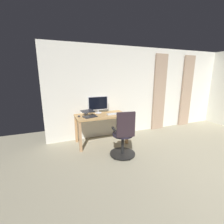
% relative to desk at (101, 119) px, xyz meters
% --- Properties ---
extents(back_room_partition, '(5.79, 0.10, 2.50)m').
position_rel_desk_xyz_m(back_room_partition, '(-1.54, -0.47, 0.61)').
color(back_room_partition, silver).
rests_on(back_room_partition, ground).
extents(curtain_left_panel, '(0.41, 0.06, 2.34)m').
position_rel_desk_xyz_m(curtain_left_panel, '(-3.17, -0.36, 0.53)').
color(curtain_left_panel, tan).
rests_on(curtain_left_panel, ground).
extents(curtain_right_panel, '(0.42, 0.06, 2.34)m').
position_rel_desk_xyz_m(curtain_right_panel, '(-2.05, -0.36, 0.53)').
color(curtain_right_panel, tan).
rests_on(curtain_right_panel, ground).
extents(desk, '(1.27, 0.65, 0.76)m').
position_rel_desk_xyz_m(desk, '(0.00, 0.00, 0.00)').
color(desk, tan).
rests_on(desk, ground).
extents(office_chair, '(0.56, 0.56, 1.03)m').
position_rel_desk_xyz_m(office_chair, '(-0.22, 0.86, -0.18)').
color(office_chair, black).
rests_on(office_chair, ground).
extents(computer_monitor, '(0.53, 0.18, 0.45)m').
position_rel_desk_xyz_m(computer_monitor, '(0.01, -0.21, 0.36)').
color(computer_monitor, silver).
rests_on(computer_monitor, desk).
extents(computer_keyboard, '(0.40, 0.13, 0.02)m').
position_rel_desk_xyz_m(computer_keyboard, '(-0.34, 0.08, 0.12)').
color(computer_keyboard, '#B7BCC1').
rests_on(computer_keyboard, desk).
extents(laptop, '(0.38, 0.38, 0.14)m').
position_rel_desk_xyz_m(laptop, '(0.32, 0.06, 0.16)').
color(laptop, '#232328').
rests_on(laptop, desk).
extents(computer_mouse, '(0.06, 0.10, 0.04)m').
position_rel_desk_xyz_m(computer_mouse, '(0.55, -0.00, 0.13)').
color(computer_mouse, '#232328').
rests_on(computer_mouse, desk).
extents(cell_phone_by_monitor, '(0.13, 0.16, 0.01)m').
position_rel_desk_xyz_m(cell_phone_by_monitor, '(0.34, -0.21, 0.12)').
color(cell_phone_by_monitor, black).
rests_on(cell_phone_by_monitor, desk).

